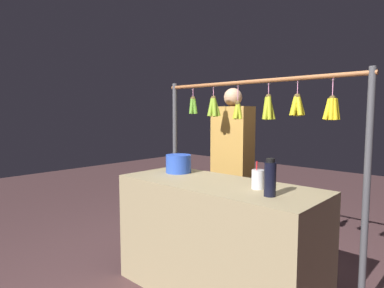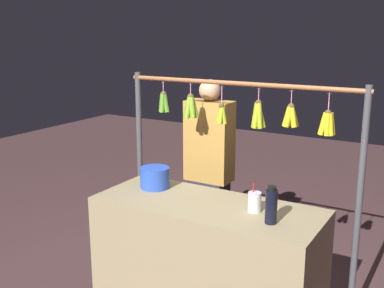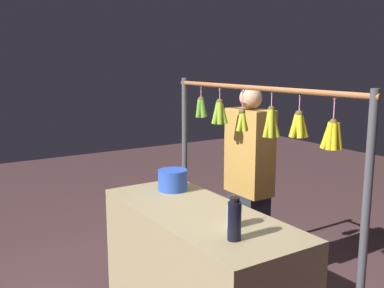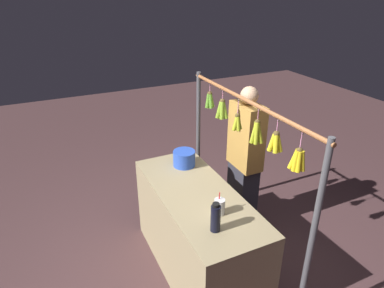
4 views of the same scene
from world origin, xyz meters
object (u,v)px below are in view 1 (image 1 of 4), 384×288
object	(u,v)px
water_bottle	(270,178)
vendor_person	(232,172)
blue_bucket	(179,164)
drink_cup	(258,179)

from	to	relation	value
water_bottle	vendor_person	size ratio (longest dim) A/B	0.15
water_bottle	blue_bucket	world-z (taller)	water_bottle
water_bottle	drink_cup	bearing A→B (deg)	-37.84
water_bottle	blue_bucket	size ratio (longest dim) A/B	1.08
water_bottle	drink_cup	world-z (taller)	water_bottle
water_bottle	drink_cup	xyz separation A→B (m)	(0.16, -0.12, -0.05)
blue_bucket	drink_cup	xyz separation A→B (m)	(-0.80, 0.07, -0.01)
drink_cup	blue_bucket	bearing A→B (deg)	-4.72
water_bottle	blue_bucket	distance (m)	0.98
drink_cup	vendor_person	distance (m)	0.99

